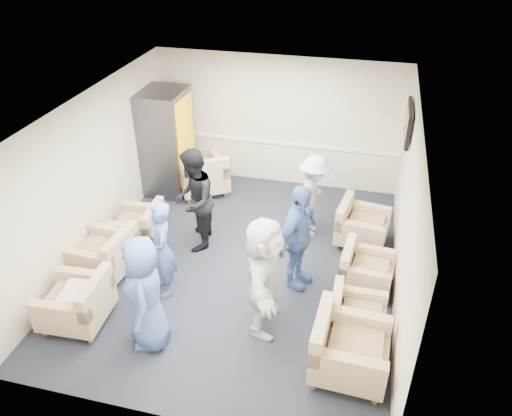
% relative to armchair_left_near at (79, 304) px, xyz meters
% --- Properties ---
extents(floor, '(6.00, 6.00, 0.00)m').
position_rel_armchair_left_near_xyz_m(floor, '(1.85, 1.82, -0.35)').
color(floor, black).
rests_on(floor, ground).
extents(ceiling, '(6.00, 6.00, 0.00)m').
position_rel_armchair_left_near_xyz_m(ceiling, '(1.85, 1.82, 2.35)').
color(ceiling, silver).
rests_on(ceiling, back_wall).
extents(back_wall, '(5.00, 0.02, 2.70)m').
position_rel_armchair_left_near_xyz_m(back_wall, '(1.85, 4.82, 1.00)').
color(back_wall, beige).
rests_on(back_wall, floor).
extents(front_wall, '(5.00, 0.02, 2.70)m').
position_rel_armchair_left_near_xyz_m(front_wall, '(1.85, -1.18, 1.00)').
color(front_wall, beige).
rests_on(front_wall, floor).
extents(left_wall, '(0.02, 6.00, 2.70)m').
position_rel_armchair_left_near_xyz_m(left_wall, '(-0.65, 1.82, 1.00)').
color(left_wall, beige).
rests_on(left_wall, floor).
extents(right_wall, '(0.02, 6.00, 2.70)m').
position_rel_armchair_left_near_xyz_m(right_wall, '(4.35, 1.82, 1.00)').
color(right_wall, beige).
rests_on(right_wall, floor).
extents(chair_rail, '(4.98, 0.04, 0.06)m').
position_rel_armchair_left_near_xyz_m(chair_rail, '(1.85, 4.80, 0.55)').
color(chair_rail, white).
rests_on(chair_rail, back_wall).
extents(tv, '(0.10, 1.00, 0.58)m').
position_rel_armchair_left_near_xyz_m(tv, '(4.29, 3.62, 1.70)').
color(tv, black).
rests_on(tv, right_wall).
extents(armchair_left_near, '(0.91, 0.91, 0.69)m').
position_rel_armchair_left_near_xyz_m(armchair_left_near, '(0.00, 0.00, 0.00)').
color(armchair_left_near, tan).
rests_on(armchair_left_near, floor).
extents(armchair_left_mid, '(0.94, 0.94, 0.70)m').
position_rel_armchair_left_near_xyz_m(armchair_left_mid, '(-0.17, 1.10, 0.00)').
color(armchair_left_mid, tan).
rests_on(armchair_left_mid, floor).
extents(armchair_left_far, '(0.83, 0.83, 0.64)m').
position_rel_armchair_left_near_xyz_m(armchair_left_far, '(-0.03, 2.03, -0.03)').
color(armchair_left_far, tan).
rests_on(armchair_left_far, floor).
extents(armchair_right_near, '(0.97, 0.97, 0.74)m').
position_rel_armchair_left_near_xyz_m(armchair_right_near, '(3.73, 0.02, 0.03)').
color(armchair_right_near, tan).
rests_on(armchair_right_near, floor).
extents(armchair_right_midnear, '(0.76, 0.76, 0.60)m').
position_rel_armchair_left_near_xyz_m(armchair_right_midnear, '(3.80, 0.69, -0.05)').
color(armchair_right_midnear, tan).
rests_on(armchair_right_midnear, floor).
extents(armchair_right_midfar, '(0.83, 0.83, 0.61)m').
position_rel_armchair_left_near_xyz_m(armchair_right_midfar, '(3.86, 1.74, -0.04)').
color(armchair_right_midfar, tan).
rests_on(armchair_right_midfar, floor).
extents(armchair_right_far, '(0.94, 0.94, 0.66)m').
position_rel_armchair_left_near_xyz_m(armchair_right_far, '(3.72, 2.94, -0.01)').
color(armchair_right_far, tan).
rests_on(armchair_right_far, floor).
extents(armchair_corner, '(1.31, 1.31, 0.76)m').
position_rel_armchair_left_near_xyz_m(armchair_corner, '(0.49, 3.95, 0.03)').
color(armchair_corner, tan).
rests_on(armchair_corner, floor).
extents(vending_machine, '(0.86, 1.00, 2.12)m').
position_rel_armchair_left_near_xyz_m(vending_machine, '(-0.24, 3.96, 0.72)').
color(vending_machine, '#47484F').
rests_on(vending_machine, floor).
extents(backpack, '(0.34, 0.30, 0.49)m').
position_rel_armchair_left_near_xyz_m(backpack, '(0.28, 1.61, -0.10)').
color(backpack, black).
rests_on(backpack, floor).
extents(pillow, '(0.43, 0.53, 0.14)m').
position_rel_armchair_left_near_xyz_m(pillow, '(-0.01, -0.00, 0.18)').
color(pillow, white).
rests_on(pillow, armchair_left_near).
extents(person_front_left, '(0.79, 0.96, 1.70)m').
position_rel_armchair_left_near_xyz_m(person_front_left, '(1.12, -0.09, 0.50)').
color(person_front_left, '#435FA0').
rests_on(person_front_left, floor).
extents(person_mid_left, '(0.60, 0.68, 1.57)m').
position_rel_armchair_left_near_xyz_m(person_mid_left, '(0.91, 0.93, 0.44)').
color(person_mid_left, '#435FA0').
rests_on(person_mid_left, floor).
extents(person_back_left, '(0.85, 1.00, 1.82)m').
position_rel_armchair_left_near_xyz_m(person_back_left, '(0.96, 2.19, 0.56)').
color(person_back_left, black).
rests_on(person_back_left, floor).
extents(person_back_right, '(0.63, 1.03, 1.54)m').
position_rel_armchair_left_near_xyz_m(person_back_right, '(2.87, 3.05, 0.42)').
color(person_back_right, white).
rests_on(person_back_right, floor).
extents(person_mid_right, '(0.74, 1.12, 1.76)m').
position_rel_armchair_left_near_xyz_m(person_mid_right, '(2.84, 1.58, 0.54)').
color(person_mid_right, '#435FA0').
rests_on(person_mid_right, floor).
extents(person_front_right, '(0.67, 1.70, 1.79)m').
position_rel_armchair_left_near_xyz_m(person_front_right, '(2.55, 0.57, 0.55)').
color(person_front_right, silver).
rests_on(person_front_right, floor).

